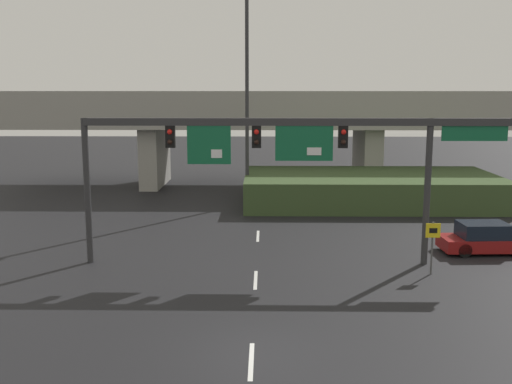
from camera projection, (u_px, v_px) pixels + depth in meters
ground_plane at (252, 350)px, 17.75m from camera, size 160.00×160.00×0.00m
lane_markings at (258, 236)px, 31.40m from camera, size 0.14×31.64×0.01m
signal_gantry at (283, 145)px, 25.63m from camera, size 18.33×0.44×6.40m
speed_limit_sign at (432, 240)px, 24.67m from camera, size 0.60×0.11×2.23m
highway_light_pole_near at (247, 82)px, 38.81m from camera, size 0.70×0.36×15.35m
overpass_bridge at (261, 119)px, 46.97m from camera, size 39.64×8.05×7.46m
grass_embankment at (370, 189)px, 40.29m from camera, size 16.79×8.75×1.96m
parked_sedan_near_right at (485, 239)px, 28.16m from camera, size 4.31×2.00×1.44m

